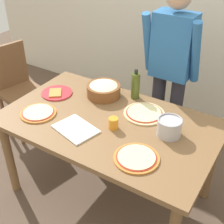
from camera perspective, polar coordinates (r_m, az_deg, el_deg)
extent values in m
plane|color=brown|center=(2.81, -0.56, -14.37)|extent=(8.00, 8.00, 0.00)
cube|color=silver|center=(3.44, 14.66, 19.28)|extent=(5.60, 0.10, 2.60)
cube|color=brown|center=(2.32, -0.65, -2.02)|extent=(1.60, 0.96, 0.04)
cylinder|color=brown|center=(2.73, -18.33, -7.91)|extent=(0.07, 0.07, 0.72)
cylinder|color=brown|center=(3.16, -7.74, -0.01)|extent=(0.07, 0.07, 0.72)
cylinder|color=brown|center=(2.65, 17.71, -9.16)|extent=(0.07, 0.07, 0.72)
cylinder|color=#2D2D38|center=(3.03, 8.21, -0.14)|extent=(0.12, 0.12, 0.85)
cylinder|color=#2D2D38|center=(2.98, 11.33, -1.16)|extent=(0.12, 0.12, 0.85)
cube|color=#2D6BAD|center=(2.68, 11.19, 11.83)|extent=(0.34, 0.20, 0.55)
cylinder|color=#2D6BAD|center=(2.71, 6.60, 12.51)|extent=(0.07, 0.21, 0.55)
cylinder|color=#2D6BAD|center=(2.58, 15.12, 10.39)|extent=(0.07, 0.21, 0.55)
cube|color=brown|center=(3.36, -16.18, 3.38)|extent=(0.48, 0.48, 0.05)
cube|color=brown|center=(3.39, -18.38, 8.09)|extent=(0.13, 0.38, 0.45)
cylinder|color=brown|center=(3.30, -16.53, -2.48)|extent=(0.04, 0.04, 0.45)
cylinder|color=brown|center=(3.43, -11.68, -0.20)|extent=(0.04, 0.04, 0.45)
cylinder|color=brown|center=(3.56, -19.26, -0.14)|extent=(0.04, 0.04, 0.45)
cylinder|color=brown|center=(3.68, -14.66, 1.91)|extent=(0.04, 0.04, 0.45)
cylinder|color=beige|center=(2.39, 5.92, -0.28)|extent=(0.32, 0.32, 0.01)
cylinder|color=#B22D1E|center=(2.38, 5.93, -0.12)|extent=(0.28, 0.28, 0.00)
cylinder|color=beige|center=(2.38, 5.94, -0.04)|extent=(0.26, 0.26, 0.00)
cylinder|color=#C67A33|center=(1.98, 4.50, -8.42)|extent=(0.29, 0.29, 0.01)
cylinder|color=#B22D1E|center=(1.98, 4.51, -8.25)|extent=(0.26, 0.26, 0.00)
cylinder|color=beige|center=(1.98, 4.52, -8.17)|extent=(0.24, 0.24, 0.00)
cylinder|color=#C67A33|center=(2.45, -13.36, -0.19)|extent=(0.28, 0.28, 0.01)
cylinder|color=#B22D1E|center=(2.44, -13.39, -0.03)|extent=(0.24, 0.24, 0.00)
cylinder|color=beige|center=(2.44, -13.40, 0.05)|extent=(0.23, 0.23, 0.00)
cylinder|color=red|center=(2.69, -10.07, 3.47)|extent=(0.26, 0.26, 0.01)
cube|color=#CC8438|center=(2.67, -10.37, 3.50)|extent=(0.16, 0.17, 0.01)
cylinder|color=brown|center=(2.59, -1.55, 3.95)|extent=(0.28, 0.28, 0.10)
ellipsoid|color=beige|center=(2.57, -1.56, 4.73)|extent=(0.25, 0.25, 0.05)
cylinder|color=#47561E|center=(2.54, 4.33, 4.78)|extent=(0.07, 0.07, 0.22)
cylinder|color=black|center=(2.48, 4.45, 7.37)|extent=(0.03, 0.03, 0.04)
cylinder|color=#B7B7BC|center=(2.17, 10.46, -2.87)|extent=(0.17, 0.17, 0.12)
torus|color=#A5A5AD|center=(2.13, 10.63, -1.49)|extent=(0.17, 0.17, 0.01)
cylinder|color=orange|center=(2.21, 0.26, -2.08)|extent=(0.07, 0.07, 0.08)
cube|color=white|center=(2.23, -6.69, -3.10)|extent=(0.35, 0.29, 0.01)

